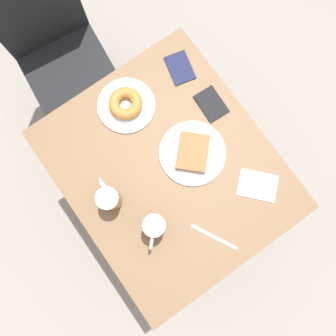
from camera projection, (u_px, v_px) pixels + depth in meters
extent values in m
plane|color=gray|center=(168.00, 190.00, 2.17)|extent=(8.00, 8.00, 0.00)
cube|color=brown|center=(168.00, 169.00, 1.42)|extent=(0.75, 0.88, 0.03)
cylinder|color=black|center=(159.00, 295.00, 1.72)|extent=(0.04, 0.04, 0.74)
cylinder|color=black|center=(274.00, 210.00, 1.78)|extent=(0.04, 0.04, 0.74)
cylinder|color=black|center=(64.00, 155.00, 1.82)|extent=(0.04, 0.04, 0.74)
cylinder|color=black|center=(176.00, 79.00, 1.88)|extent=(0.04, 0.04, 0.74)
cube|color=black|center=(69.00, 71.00, 1.82)|extent=(0.44, 0.44, 0.02)
cube|color=black|center=(35.00, 12.00, 1.61)|extent=(0.40, 0.07, 0.46)
cylinder|color=black|center=(66.00, 131.00, 2.00)|extent=(0.03, 0.03, 0.43)
cylinder|color=black|center=(123.00, 100.00, 2.03)|extent=(0.03, 0.03, 0.43)
cylinder|color=black|center=(37.00, 76.00, 2.05)|extent=(0.03, 0.03, 0.43)
cylinder|color=black|center=(94.00, 47.00, 2.08)|extent=(0.03, 0.03, 0.43)
cylinder|color=silver|center=(192.00, 153.00, 1.41)|extent=(0.25, 0.25, 0.01)
cube|color=brown|center=(193.00, 152.00, 1.39)|extent=(0.18, 0.18, 0.03)
cylinder|color=silver|center=(126.00, 106.00, 1.44)|extent=(0.22, 0.22, 0.01)
torus|color=#B2702D|center=(126.00, 103.00, 1.41)|extent=(0.13, 0.13, 0.04)
cylinder|color=#8C5619|center=(155.00, 226.00, 1.32)|extent=(0.08, 0.08, 0.11)
cylinder|color=white|center=(154.00, 226.00, 1.25)|extent=(0.08, 0.08, 0.03)
torus|color=silver|center=(152.00, 238.00, 1.30)|extent=(0.07, 0.07, 0.08)
cylinder|color=#8C5619|center=(110.00, 200.00, 1.33)|extent=(0.08, 0.08, 0.11)
cylinder|color=white|center=(107.00, 198.00, 1.27)|extent=(0.08, 0.08, 0.03)
torus|color=silver|center=(105.00, 188.00, 1.33)|extent=(0.02, 0.09, 0.08)
cube|color=white|center=(258.00, 185.00, 1.39)|extent=(0.17, 0.17, 0.00)
cube|color=silver|center=(214.00, 237.00, 1.36)|extent=(0.10, 0.17, 0.00)
cube|color=black|center=(211.00, 104.00, 1.44)|extent=(0.09, 0.13, 0.01)
cube|color=#141938|center=(180.00, 68.00, 1.47)|extent=(0.11, 0.14, 0.01)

